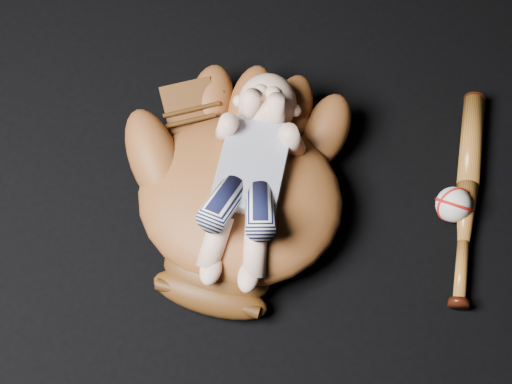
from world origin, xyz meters
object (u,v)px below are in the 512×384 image
Objects in this scene: baseball_glove at (240,193)px; newborn_baby at (248,180)px; baseball at (454,205)px; baseball_bat at (467,197)px.

newborn_baby reaches higher than baseball_glove.
baseball is (0.39, 0.09, -0.05)m from baseball_glove.
baseball_bat is (0.39, 0.12, -0.12)m from newborn_baby.
baseball is (0.37, 0.10, -0.11)m from newborn_baby.
newborn_baby is 0.43m from baseball_bat.
newborn_baby is at bearing -165.55° from baseball.
newborn_baby is 0.40m from baseball.
baseball_glove reaches higher than baseball_bat.
baseball reaches higher than baseball_bat.
newborn_baby is (0.02, -0.00, 0.06)m from baseball_glove.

